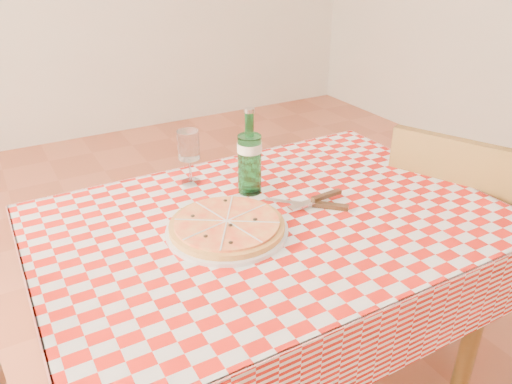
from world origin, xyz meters
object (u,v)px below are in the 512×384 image
at_px(water_bottle, 249,152).
at_px(wine_glass, 189,157).
at_px(pizza_plate, 227,225).
at_px(dining_table, 272,247).
at_px(chair_near, 446,229).

relative_size(water_bottle, wine_glass, 1.52).
distance_m(pizza_plate, water_bottle, 0.27).
bearing_deg(wine_glass, dining_table, -70.69).
distance_m(dining_table, wine_glass, 0.39).
bearing_deg(dining_table, water_bottle, 82.67).
distance_m(dining_table, pizza_plate, 0.19).
distance_m(chair_near, water_bottle, 0.83).
height_order(chair_near, water_bottle, water_bottle).
relative_size(chair_near, pizza_plate, 2.72).
relative_size(dining_table, pizza_plate, 3.63).
distance_m(dining_table, chair_near, 0.74).
bearing_deg(pizza_plate, water_bottle, 46.72).
height_order(dining_table, wine_glass, wine_glass).
distance_m(chair_near, pizza_plate, 0.91).
relative_size(dining_table, chair_near, 1.33).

